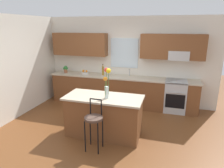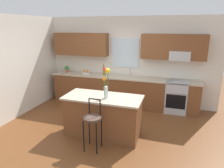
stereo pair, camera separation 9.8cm
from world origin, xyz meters
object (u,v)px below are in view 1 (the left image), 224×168
object	(u,v)px
flower_vase	(107,82)
fruit_bowl_oranges	(85,73)
oven_range	(175,96)
potted_plant_small	(66,69)
bar_stool_near	(94,120)
bottle_olive_oil	(103,71)
kitchen_island	(104,116)

from	to	relation	value
flower_vase	fruit_bowl_oranges	bearing A→B (deg)	125.11
oven_range	potted_plant_small	bearing A→B (deg)	179.60
bar_stool_near	oven_range	bearing A→B (deg)	57.99
bar_stool_near	potted_plant_small	size ratio (longest dim) A/B	4.56
fruit_bowl_oranges	bottle_olive_oil	xyz separation A→B (m)	(0.62, -0.00, 0.10)
oven_range	fruit_bowl_oranges	xyz separation A→B (m)	(-2.83, 0.02, 0.50)
flower_vase	bottle_olive_oil	size ratio (longest dim) A/B	1.85
flower_vase	potted_plant_small	distance (m)	2.87
kitchen_island	bottle_olive_oil	xyz separation A→B (m)	(-0.66, 1.90, 0.60)
kitchen_island	fruit_bowl_oranges	xyz separation A→B (m)	(-1.28, 1.90, 0.50)
bar_stool_near	potted_plant_small	distance (m)	3.21
oven_range	potted_plant_small	world-z (taller)	potted_plant_small
bar_stool_near	flower_vase	bearing A→B (deg)	79.25
bottle_olive_oil	potted_plant_small	world-z (taller)	bottle_olive_oil
flower_vase	kitchen_island	bearing A→B (deg)	144.99
fruit_bowl_oranges	bar_stool_near	bearing A→B (deg)	-62.83
flower_vase	potted_plant_small	size ratio (longest dim) A/B	2.89
oven_range	fruit_bowl_oranges	size ratio (longest dim) A/B	3.83
kitchen_island	bottle_olive_oil	bearing A→B (deg)	109.29
kitchen_island	bar_stool_near	world-z (taller)	bar_stool_near
flower_vase	fruit_bowl_oranges	distance (m)	2.43
fruit_bowl_oranges	potted_plant_small	size ratio (longest dim) A/B	1.05
fruit_bowl_oranges	potted_plant_small	bearing A→B (deg)	179.99
bar_stool_near	potted_plant_small	xyz separation A→B (m)	(-1.97, 2.50, 0.41)
bar_stool_near	kitchen_island	bearing A→B (deg)	90.00
bar_stool_near	fruit_bowl_oranges	world-z (taller)	fruit_bowl_oranges
kitchen_island	flower_vase	distance (m)	0.83
oven_range	kitchen_island	xyz separation A→B (m)	(-1.55, -1.87, 0.00)
oven_range	flower_vase	distance (m)	2.56
bar_stool_near	bottle_olive_oil	xyz separation A→B (m)	(-0.66, 2.50, 0.43)
oven_range	bottle_olive_oil	bearing A→B (deg)	179.36
oven_range	bottle_olive_oil	distance (m)	2.30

